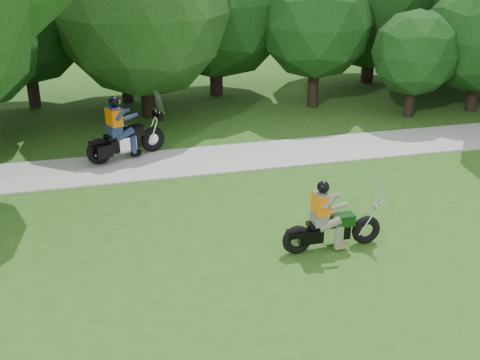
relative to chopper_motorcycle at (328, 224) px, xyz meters
name	(u,v)px	position (x,y,z in m)	size (l,w,h in m)	color
ground	(451,296)	(1.68, -2.26, -0.61)	(100.00, 100.00, 0.00)	#2A4F16
walkway	(309,151)	(1.68, 5.74, -0.58)	(60.00, 2.20, 0.06)	#A1A19C
tree_line	(294,4)	(3.27, 12.26, 2.98)	(39.57, 11.84, 7.51)	black
chopper_motorcycle	(328,224)	(0.00, 0.00, 0.00)	(2.31, 0.61, 1.65)	black
touring_motorcycle	(121,136)	(-3.99, 6.41, 0.16)	(2.45, 1.46, 1.95)	black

